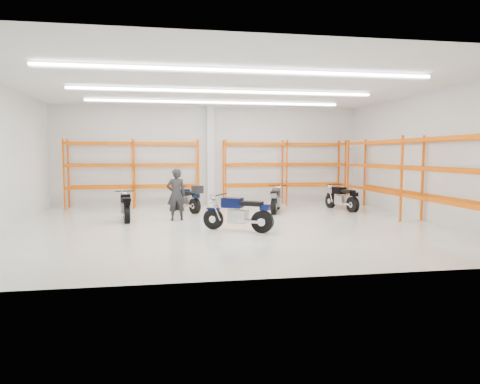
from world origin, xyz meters
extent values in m
plane|color=beige|center=(0.00, 0.00, 0.00)|extent=(14.00, 14.00, 0.00)
cube|color=silver|center=(0.00, 6.00, 2.25)|extent=(14.00, 0.02, 4.50)
cube|color=silver|center=(0.00, -6.00, 2.25)|extent=(14.00, 0.02, 4.50)
cube|color=silver|center=(7.00, 0.00, 2.25)|extent=(0.02, 12.00, 4.50)
cube|color=white|center=(0.00, 0.00, 4.50)|extent=(14.00, 12.00, 0.02)
cube|color=white|center=(0.00, -3.00, 4.40)|extent=(10.00, 0.22, 0.10)
cube|color=white|center=(0.00, 0.50, 4.40)|extent=(10.00, 0.22, 0.10)
cube|color=white|center=(0.00, 3.50, 4.40)|extent=(10.00, 0.22, 0.10)
cylinder|color=black|center=(-0.52, -0.49, 0.32)|extent=(0.62, 0.45, 0.65)
cylinder|color=black|center=(0.86, -1.34, 0.34)|extent=(0.67, 0.52, 0.67)
cylinder|color=silver|center=(-0.52, -0.49, 0.32)|extent=(0.26, 0.24, 0.22)
cylinder|color=silver|center=(0.86, -1.34, 0.34)|extent=(0.32, 0.31, 0.24)
cube|color=#0A113C|center=(-0.52, -0.49, 0.65)|extent=(0.42, 0.34, 0.06)
cube|color=#B7B7BC|center=(0.20, -0.93, 0.45)|extent=(0.68, 0.63, 0.41)
cube|color=#A5A5AA|center=(0.55, -1.15, 0.35)|extent=(0.71, 0.51, 0.09)
cube|color=#0A113C|center=(0.03, -0.83, 0.87)|extent=(0.71, 0.63, 0.30)
cube|color=black|center=(0.55, -1.15, 0.87)|extent=(0.78, 0.65, 0.13)
cube|color=#0A113C|center=(0.93, -1.38, 0.78)|extent=(0.36, 0.35, 0.17)
cylinder|color=black|center=(-0.28, -0.64, 1.10)|extent=(0.43, 0.67, 0.04)
sphere|color=silver|center=(-0.56, -0.47, 0.93)|extent=(0.21, 0.21, 0.21)
cylinder|color=silver|center=(0.49, -1.32, 0.35)|extent=(0.74, 0.51, 0.10)
cylinder|color=black|center=(-3.52, 2.59, 0.30)|extent=(0.21, 0.60, 0.59)
cylinder|color=black|center=(-3.30, 1.13, 0.31)|extent=(0.27, 0.63, 0.61)
cylinder|color=silver|center=(-3.52, 2.59, 0.30)|extent=(0.17, 0.22, 0.20)
cylinder|color=silver|center=(-3.30, 1.13, 0.31)|extent=(0.23, 0.24, 0.22)
cube|color=black|center=(-3.52, 2.59, 0.59)|extent=(0.20, 0.37, 0.06)
cube|color=#B7B7BC|center=(-3.40, 1.83, 0.41)|extent=(0.43, 0.56, 0.37)
cube|color=#A5A5AA|center=(-3.35, 1.46, 0.31)|extent=(0.22, 0.70, 0.08)
cube|color=black|center=(-3.43, 2.01, 0.79)|extent=(0.41, 0.60, 0.28)
cube|color=black|center=(-3.35, 1.46, 0.79)|extent=(0.39, 0.69, 0.12)
cube|color=black|center=(-3.28, 1.06, 0.71)|extent=(0.25, 0.29, 0.16)
cylinder|color=black|center=(-3.48, 2.34, 1.00)|extent=(0.69, 0.14, 0.04)
sphere|color=silver|center=(-3.53, 2.63, 0.85)|extent=(0.19, 0.19, 0.19)
cylinder|color=silver|center=(-3.50, 1.40, 0.31)|extent=(0.20, 0.74, 0.09)
cylinder|color=black|center=(-1.60, 4.47, 0.30)|extent=(0.39, 0.58, 0.60)
cylinder|color=black|center=(-0.88, 3.16, 0.31)|extent=(0.45, 0.63, 0.62)
cylinder|color=silver|center=(-1.60, 4.47, 0.30)|extent=(0.22, 0.24, 0.20)
cylinder|color=silver|center=(-0.88, 3.16, 0.31)|extent=(0.28, 0.29, 0.22)
cube|color=#081738|center=(-1.60, 4.47, 0.60)|extent=(0.30, 0.39, 0.06)
cube|color=#B7B7BC|center=(-1.23, 3.78, 0.42)|extent=(0.56, 0.63, 0.38)
cube|color=#A5A5AA|center=(-1.05, 3.45, 0.32)|extent=(0.44, 0.67, 0.08)
cube|color=#081738|center=(-1.32, 3.94, 0.80)|extent=(0.57, 0.65, 0.28)
cube|color=black|center=(-1.05, 3.45, 0.80)|extent=(0.58, 0.72, 0.12)
cube|color=#081738|center=(-0.85, 3.09, 0.72)|extent=(0.32, 0.33, 0.16)
cylinder|color=black|center=(-1.48, 4.24, 1.02)|extent=(0.63, 0.37, 0.04)
sphere|color=silver|center=(-1.62, 4.50, 0.86)|extent=(0.19, 0.19, 0.19)
cylinder|color=silver|center=(-1.17, 3.34, 0.32)|extent=(0.44, 0.70, 0.09)
cube|color=black|center=(-0.79, 2.98, 0.98)|extent=(0.48, 0.49, 0.30)
cylinder|color=black|center=(2.70, 3.88, 0.31)|extent=(0.34, 0.63, 0.62)
cylinder|color=black|center=(2.15, 2.42, 0.32)|extent=(0.40, 0.67, 0.64)
cylinder|color=silver|center=(2.70, 3.88, 0.31)|extent=(0.21, 0.25, 0.21)
cylinder|color=silver|center=(2.15, 2.42, 0.32)|extent=(0.27, 0.29, 0.23)
cube|color=gray|center=(2.70, 3.88, 0.62)|extent=(0.28, 0.40, 0.06)
cube|color=#B7B7BC|center=(2.41, 3.12, 0.44)|extent=(0.54, 0.64, 0.39)
cube|color=#A5A5AA|center=(2.27, 2.75, 0.33)|extent=(0.37, 0.72, 0.08)
cube|color=gray|center=(2.48, 3.29, 0.83)|extent=(0.54, 0.67, 0.29)
cube|color=black|center=(2.27, 2.75, 0.83)|extent=(0.53, 0.75, 0.12)
cube|color=gray|center=(2.12, 2.34, 0.75)|extent=(0.31, 0.33, 0.17)
cylinder|color=black|center=(2.60, 3.62, 1.06)|extent=(0.69, 0.29, 0.04)
sphere|color=silver|center=(2.71, 3.91, 0.89)|extent=(0.20, 0.20, 0.20)
cylinder|color=silver|center=(2.10, 2.77, 0.33)|extent=(0.36, 0.76, 0.09)
cylinder|color=black|center=(5.07, 3.99, 0.31)|extent=(0.26, 0.63, 0.62)
cylinder|color=black|center=(5.42, 2.48, 0.32)|extent=(0.33, 0.67, 0.64)
cylinder|color=silver|center=(5.07, 3.99, 0.31)|extent=(0.19, 0.24, 0.21)
cylinder|color=silver|center=(5.42, 2.48, 0.32)|extent=(0.25, 0.27, 0.23)
cube|color=black|center=(5.07, 3.99, 0.62)|extent=(0.24, 0.40, 0.06)
cube|color=#B7B7BC|center=(5.25, 3.20, 0.44)|extent=(0.49, 0.61, 0.39)
cube|color=#A5A5AA|center=(5.34, 2.82, 0.33)|extent=(0.29, 0.74, 0.08)
cube|color=black|center=(5.21, 3.38, 0.83)|extent=(0.48, 0.65, 0.29)
cube|color=black|center=(5.34, 2.82, 0.83)|extent=(0.46, 0.74, 0.12)
cube|color=black|center=(5.44, 2.39, 0.75)|extent=(0.28, 0.31, 0.17)
cylinder|color=black|center=(5.13, 3.73, 1.06)|extent=(0.72, 0.20, 0.04)
sphere|color=silver|center=(5.06, 4.03, 0.89)|extent=(0.20, 0.20, 0.20)
cylinder|color=silver|center=(5.19, 2.74, 0.33)|extent=(0.27, 0.78, 0.09)
imported|color=black|center=(-1.63, 1.54, 0.93)|extent=(0.73, 0.53, 1.85)
cube|color=white|center=(0.00, 5.82, 2.25)|extent=(0.32, 0.32, 4.50)
cube|color=#DF5F00|center=(-6.20, 5.88, 1.50)|extent=(0.07, 0.07, 3.00)
cube|color=#DF5F00|center=(-6.20, 5.08, 1.50)|extent=(0.07, 0.07, 3.00)
cube|color=#DF5F00|center=(-3.40, 5.88, 1.50)|extent=(0.07, 0.07, 3.00)
cube|color=#DF5F00|center=(-3.40, 5.08, 1.50)|extent=(0.07, 0.07, 3.00)
cube|color=#DF5F00|center=(-0.60, 5.88, 1.50)|extent=(0.07, 0.07, 3.00)
cube|color=#DF5F00|center=(-0.60, 5.08, 1.50)|extent=(0.07, 0.07, 3.00)
cube|color=#DF5F00|center=(-3.40, 5.88, 0.94)|extent=(5.60, 0.07, 0.12)
cube|color=#DF5F00|center=(-3.40, 5.08, 0.94)|extent=(5.60, 0.07, 0.12)
cube|color=#DF5F00|center=(-3.40, 5.88, 1.88)|extent=(5.60, 0.07, 0.12)
cube|color=#DF5F00|center=(-3.40, 5.08, 1.88)|extent=(5.60, 0.07, 0.12)
cube|color=#DF5F00|center=(-3.40, 5.88, 2.81)|extent=(5.60, 0.07, 0.12)
cube|color=#DF5F00|center=(-3.40, 5.08, 2.81)|extent=(5.60, 0.07, 0.12)
cube|color=#DF5F00|center=(0.60, 5.88, 1.50)|extent=(0.07, 0.07, 3.00)
cube|color=#DF5F00|center=(0.60, 5.08, 1.50)|extent=(0.07, 0.07, 3.00)
cube|color=#DF5F00|center=(3.40, 5.88, 1.50)|extent=(0.07, 0.07, 3.00)
cube|color=#DF5F00|center=(3.40, 5.08, 1.50)|extent=(0.07, 0.07, 3.00)
cube|color=#DF5F00|center=(6.20, 5.88, 1.50)|extent=(0.07, 0.07, 3.00)
cube|color=#DF5F00|center=(6.20, 5.08, 1.50)|extent=(0.07, 0.07, 3.00)
cube|color=#DF5F00|center=(3.40, 5.88, 0.94)|extent=(5.60, 0.07, 0.12)
cube|color=#DF5F00|center=(3.40, 5.08, 0.94)|extent=(5.60, 0.07, 0.12)
cube|color=#DF5F00|center=(3.40, 5.88, 1.88)|extent=(5.60, 0.07, 0.12)
cube|color=#DF5F00|center=(3.40, 5.08, 1.88)|extent=(5.60, 0.07, 0.12)
cube|color=#DF5F00|center=(3.40, 5.88, 2.81)|extent=(5.60, 0.07, 0.12)
cube|color=#DF5F00|center=(3.40, 5.08, 2.81)|extent=(5.60, 0.07, 0.12)
cube|color=#DF5F00|center=(6.88, 0.00, 1.50)|extent=(0.07, 0.07, 3.00)
cube|color=#DF5F00|center=(6.08, 0.00, 1.50)|extent=(0.07, 0.07, 3.00)
cube|color=#DF5F00|center=(6.88, 4.50, 1.50)|extent=(0.07, 0.07, 3.00)
cube|color=#DF5F00|center=(6.08, 4.50, 1.50)|extent=(0.07, 0.07, 3.00)
cube|color=#DF5F00|center=(6.88, 0.00, 0.94)|extent=(0.07, 9.00, 0.12)
cube|color=#DF5F00|center=(6.08, 0.00, 0.94)|extent=(0.07, 9.00, 0.12)
cube|color=#DF5F00|center=(6.88, 0.00, 1.88)|extent=(0.07, 9.00, 0.12)
cube|color=#DF5F00|center=(6.08, 0.00, 1.88)|extent=(0.07, 9.00, 0.12)
cube|color=#DF5F00|center=(6.88, 0.00, 2.81)|extent=(0.07, 9.00, 0.12)
cube|color=#DF5F00|center=(6.08, 0.00, 2.81)|extent=(0.07, 9.00, 0.12)
camera|label=1|loc=(-1.86, -13.67, 2.33)|focal=32.00mm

